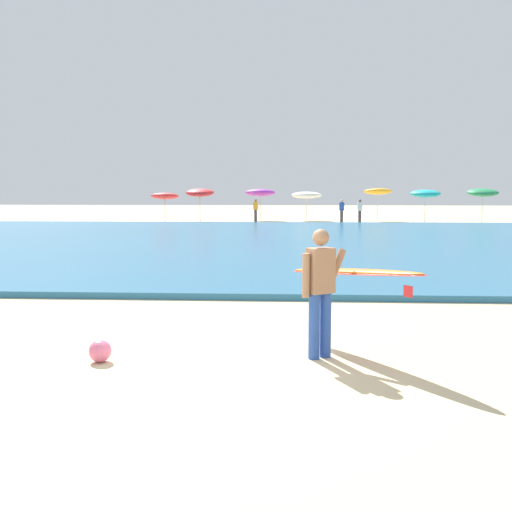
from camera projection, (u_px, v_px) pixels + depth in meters
The scene contains 14 objects.
ground_plane at pixel (219, 360), 8.25m from camera, with size 160.00×160.00×0.00m, color beige.
sea at pixel (270, 241), 26.57m from camera, with size 120.00×28.00×0.14m, color teal.
surfer_with_board at pixel (336, 280), 8.40m from camera, with size 1.83×2.55×1.73m.
beach_umbrella_0 at pixel (165, 196), 43.16m from camera, with size 1.92×1.95×2.07m.
beach_umbrella_1 at pixel (200, 193), 42.68m from camera, with size 1.93×1.97×2.36m.
beach_umbrella_2 at pixel (260, 193), 44.89m from camera, with size 2.17×2.19×2.32m.
beach_umbrella_3 at pixel (307, 195), 44.85m from camera, with size 2.19×2.20×2.09m.
beach_umbrella_4 at pixel (378, 191), 44.24m from camera, with size 1.98×2.01×2.39m.
beach_umbrella_5 at pixel (425, 194), 42.44m from camera, with size 2.03×2.06×2.27m.
beach_umbrella_6 at pixel (483, 193), 42.30m from camera, with size 2.07×2.10×2.38m.
beachgoer_near_row_left at pixel (342, 210), 41.71m from camera, with size 0.32×0.20×1.58m.
beachgoer_near_row_mid at pixel (256, 210), 43.35m from camera, with size 0.32×0.20×1.58m.
beachgoer_near_row_right at pixel (360, 211), 41.31m from camera, with size 0.32×0.20×1.58m.
beach_ball at pixel (100, 351), 8.16m from camera, with size 0.30×0.30×0.30m, color pink.
Camera 1 is at (0.97, -8.01, 2.25)m, focal length 43.90 mm.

